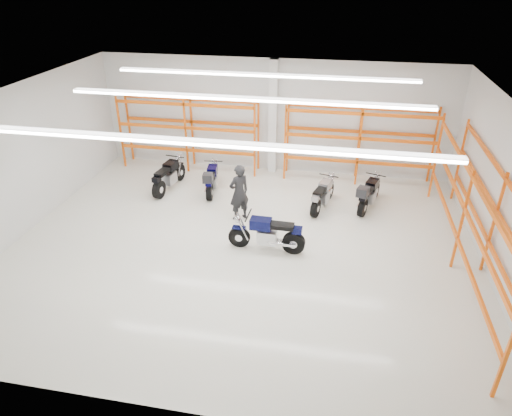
% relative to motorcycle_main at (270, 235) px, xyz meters
% --- Properties ---
extents(ground, '(14.00, 14.00, 0.00)m').
position_rel_motorcycle_main_xyz_m(ground, '(-0.86, 0.12, -0.54)').
color(ground, beige).
rests_on(ground, ground).
extents(room_shell, '(14.02, 12.02, 4.51)m').
position_rel_motorcycle_main_xyz_m(room_shell, '(-0.86, 0.14, 2.75)').
color(room_shell, silver).
rests_on(room_shell, ground).
extents(motorcycle_main, '(2.34, 0.77, 1.15)m').
position_rel_motorcycle_main_xyz_m(motorcycle_main, '(0.00, 0.00, 0.00)').
color(motorcycle_main, black).
rests_on(motorcycle_main, ground).
extents(motorcycle_back_a, '(0.82, 2.32, 1.14)m').
position_rel_motorcycle_main_xyz_m(motorcycle_back_a, '(-4.43, 3.37, -0.00)').
color(motorcycle_back_a, black).
rests_on(motorcycle_back_a, ground).
extents(motorcycle_back_b, '(0.73, 2.19, 1.12)m').
position_rel_motorcycle_main_xyz_m(motorcycle_back_b, '(-2.75, 3.40, 0.00)').
color(motorcycle_back_b, black).
rests_on(motorcycle_back_b, ground).
extents(motorcycle_back_c, '(0.90, 2.08, 1.04)m').
position_rel_motorcycle_main_xyz_m(motorcycle_back_c, '(1.37, 2.95, -0.05)').
color(motorcycle_back_c, black).
rests_on(motorcycle_back_c, ground).
extents(motorcycle_back_d, '(1.04, 2.20, 1.16)m').
position_rel_motorcycle_main_xyz_m(motorcycle_back_d, '(2.94, 3.20, 0.02)').
color(motorcycle_back_d, black).
rests_on(motorcycle_back_d, ground).
extents(standing_man, '(0.84, 0.83, 1.96)m').
position_rel_motorcycle_main_xyz_m(standing_man, '(-1.31, 1.70, 0.44)').
color(standing_man, black).
rests_on(standing_man, ground).
extents(structural_column, '(0.32, 0.32, 4.50)m').
position_rel_motorcycle_main_xyz_m(structural_column, '(-0.86, 5.94, 1.71)').
color(structural_column, white).
rests_on(structural_column, ground).
extents(pallet_racking_back_left, '(5.67, 0.87, 3.00)m').
position_rel_motorcycle_main_xyz_m(pallet_racking_back_left, '(-4.26, 5.60, 1.25)').
color(pallet_racking_back_left, '#DF4B1A').
rests_on(pallet_racking_back_left, ground).
extents(pallet_racking_back_right, '(5.67, 0.87, 3.00)m').
position_rel_motorcycle_main_xyz_m(pallet_racking_back_right, '(2.54, 5.60, 1.25)').
color(pallet_racking_back_right, '#DF4B1A').
rests_on(pallet_racking_back_right, ground).
extents(pallet_racking_side, '(0.87, 9.07, 3.00)m').
position_rel_motorcycle_main_xyz_m(pallet_racking_side, '(5.62, 0.12, 1.28)').
color(pallet_racking_side, '#DF4B1A').
rests_on(pallet_racking_side, ground).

